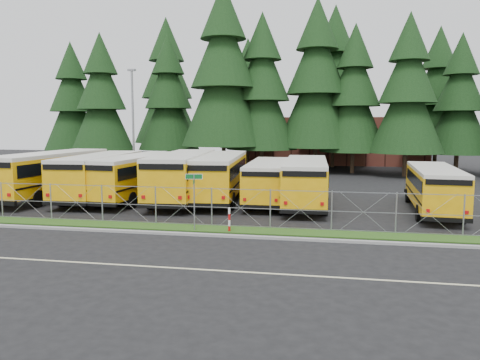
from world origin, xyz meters
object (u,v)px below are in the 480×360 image
object	(u,v)px
bus_east	(433,190)
bus_1	(102,177)
striped_bollard	(229,220)
bus_4	(220,178)
street_sign	(194,190)
bus_5	(268,182)
light_standard	(133,120)
bus_6	(306,183)
bus_0	(54,175)
bus_3	(184,177)
bus_2	(138,177)

from	to	relation	value
bus_east	bus_1	bearing A→B (deg)	-179.28
bus_1	striped_bollard	size ratio (longest dim) A/B	9.83
bus_4	striped_bollard	bearing A→B (deg)	-78.70
street_sign	bus_east	bearing A→B (deg)	29.88
bus_east	bus_5	bearing A→B (deg)	173.55
bus_4	bus_east	bearing A→B (deg)	-12.87
bus_5	street_sign	world-z (taller)	street_sign
street_sign	bus_1	bearing A→B (deg)	137.15
street_sign	light_standard	distance (m)	22.56
bus_6	striped_bollard	world-z (taller)	bus_6
bus_0	striped_bollard	size ratio (longest dim) A/B	10.28
bus_4	light_standard	world-z (taller)	light_standard
bus_0	bus_east	world-z (taller)	bus_0
bus_3	bus_2	bearing A→B (deg)	178.70
striped_bollard	street_sign	bearing A→B (deg)	-178.28
bus_0	bus_4	distance (m)	11.70
bus_east	striped_bollard	size ratio (longest dim) A/B	8.60
street_sign	light_standard	xyz separation A→B (m)	(-11.33, 19.19, 3.47)
bus_5	striped_bollard	world-z (taller)	bus_5
striped_bollard	bus_0	bearing A→B (deg)	150.76
bus_2	striped_bollard	size ratio (longest dim) A/B	9.75
bus_1	bus_2	distance (m)	2.63
bus_3	bus_5	xyz separation A→B (m)	(5.73, 0.34, -0.25)
bus_4	light_standard	bearing A→B (deg)	132.09
bus_0	bus_6	distance (m)	17.48
bus_3	bus_east	bearing A→B (deg)	-9.98
bus_1	bus_2	world-z (taller)	bus_1
bus_1	bus_0	bearing A→B (deg)	-176.44
bus_0	bus_6	bearing A→B (deg)	4.60
bus_east	striped_bollard	world-z (taller)	bus_east
bus_5	light_standard	world-z (taller)	light_standard
bus_6	bus_east	world-z (taller)	bus_6
bus_1	bus_4	world-z (taller)	bus_4
bus_east	bus_2	bearing A→B (deg)	-180.00
bus_2	bus_4	distance (m)	5.65
bus_4	bus_0	bearing A→B (deg)	-178.48
bus_4	street_sign	bearing A→B (deg)	-89.18
bus_east	bus_3	bearing A→B (deg)	178.53
bus_2	bus_6	distance (m)	11.45
bus_5	light_standard	distance (m)	17.66
bus_5	bus_6	distance (m)	2.62
light_standard	bus_1	bearing A→B (deg)	-78.14
striped_bollard	bus_4	bearing A→B (deg)	105.62
bus_east	bus_6	bearing A→B (deg)	175.93
bus_0	street_sign	size ratio (longest dim) A/B	4.39
bus_5	bus_6	size ratio (longest dim) A/B	0.93
bus_4	street_sign	distance (m)	9.24
bus_0	bus_6	world-z (taller)	bus_0
bus_2	bus_east	size ratio (longest dim) A/B	1.13
bus_6	bus_east	bearing A→B (deg)	-9.54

